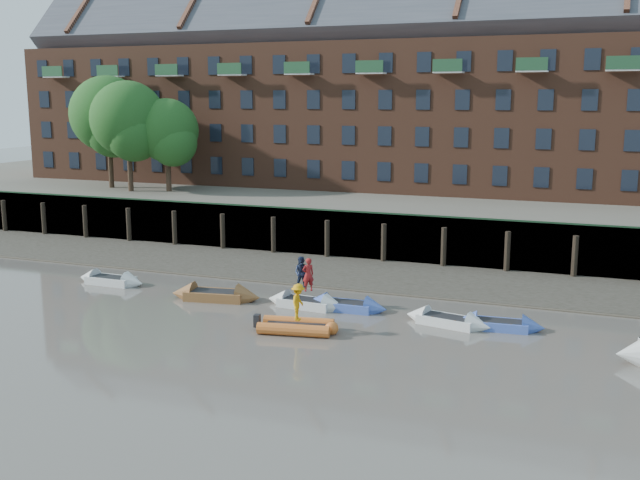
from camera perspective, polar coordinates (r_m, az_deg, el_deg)
The scene contains 17 objects.
ground at distance 29.55m, azimuth -3.40°, elevation -10.59°, with size 220.00×220.00×0.00m, color #615B53.
foreshore at distance 45.81m, azimuth 5.94°, elevation -2.85°, with size 110.00×8.00×0.50m, color #3D382F.
mud_band at distance 42.63m, azimuth 4.74°, elevation -3.87°, with size 110.00×1.60×0.10m, color #4C4336.
river_wall at distance 49.62m, azimuth 7.30°, elevation 0.06°, with size 110.00×1.23×3.30m.
bank_terrace at distance 62.76m, azimuth 10.28°, elevation 2.23°, with size 110.00×28.00×3.20m, color #5E594D.
apartment_terrace at distance 63.10m, azimuth 10.80°, elevation 12.49°, with size 80.60×15.56×20.98m.
tree_cluster at distance 64.19m, azimuth -14.45°, elevation 8.90°, with size 11.76×7.74×9.40m.
rowboat_0 at distance 45.60m, azimuth -15.65°, elevation -2.97°, with size 4.43×1.34×1.28m.
rowboat_2 at distance 40.91m, azimuth -7.96°, elevation -4.19°, with size 5.16×2.23×1.45m.
rowboat_3 at distance 39.14m, azimuth -1.08°, elevation -4.82°, with size 4.54×1.62×1.29m.
rowboat_4 at distance 38.66m, azimuth 1.97°, elevation -5.03°, with size 4.39×1.36×1.27m.
rowboat_5 at distance 36.66m, azimuth 9.68°, elevation -6.07°, with size 4.50×2.11×1.26m.
rowboat_6 at distance 36.53m, azimuth 13.47°, elevation -6.30°, with size 4.29×1.57×1.22m.
rib_tender at distance 35.09m, azimuth -1.59°, elevation -6.59°, with size 3.80×2.30×0.64m.
person_rower_a at distance 38.75m, azimuth -0.91°, elevation -2.65°, with size 0.64×0.42×1.76m, color maroon.
person_rower_b at distance 39.05m, azimuth -1.39°, elevation -2.55°, with size 0.86×0.67×1.76m, color #19233F.
person_rib_crew at distance 34.68m, azimuth -1.67°, elevation -4.76°, with size 1.12×0.64×1.74m, color orange.
Camera 1 is at (11.45, -25.02, 10.77)m, focal length 42.00 mm.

